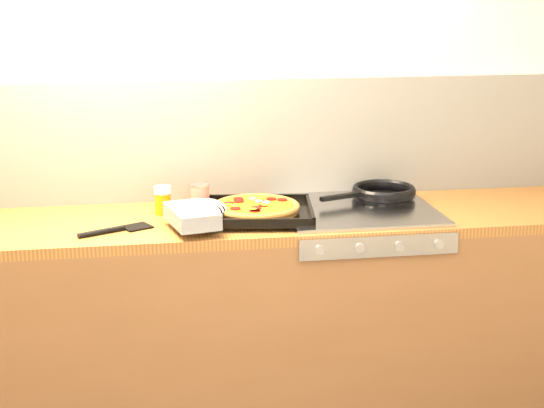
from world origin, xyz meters
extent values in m
plane|color=#BEB2A0|center=(0.00, 1.40, 1.25)|extent=(3.20, 0.00, 3.20)
cube|color=silver|center=(0.00, 1.39, 1.15)|extent=(3.20, 0.02, 0.50)
cube|color=brown|center=(0.00, 1.10, 0.43)|extent=(3.20, 0.60, 0.86)
cube|color=olive|center=(0.00, 1.10, 0.88)|extent=(3.20, 0.60, 0.04)
cube|color=#A1A2A7|center=(0.45, 0.80, 0.85)|extent=(0.60, 0.03, 0.08)
cylinder|color=#A5A5AA|center=(0.23, 0.78, 0.85)|extent=(0.04, 0.02, 0.04)
cylinder|color=#A5A5AA|center=(0.38, 0.78, 0.85)|extent=(0.04, 0.02, 0.04)
cylinder|color=#A5A5AA|center=(0.53, 0.78, 0.85)|extent=(0.04, 0.02, 0.04)
cylinder|color=#A5A5AA|center=(0.67, 0.78, 0.85)|extent=(0.04, 0.02, 0.04)
cube|color=#A1A2A7|center=(0.45, 1.10, 0.91)|extent=(0.60, 0.56, 0.02)
cube|color=black|center=(0.03, 1.05, 0.92)|extent=(0.48, 0.43, 0.01)
cube|color=black|center=(0.06, 1.23, 0.94)|extent=(0.43, 0.07, 0.02)
cube|color=black|center=(0.01, 0.87, 0.94)|extent=(0.43, 0.07, 0.02)
cube|color=black|center=(0.24, 1.03, 0.94)|extent=(0.06, 0.37, 0.02)
cube|color=black|center=(-0.17, 1.08, 0.94)|extent=(0.06, 0.37, 0.02)
cylinder|color=#9E672E|center=(0.03, 1.05, 0.94)|extent=(0.36, 0.36, 0.02)
torus|color=#9E672E|center=(0.03, 1.05, 0.95)|extent=(0.38, 0.38, 0.03)
cylinder|color=#C28017|center=(0.03, 1.05, 0.95)|extent=(0.32, 0.32, 0.01)
cylinder|color=maroon|center=(0.06, 1.03, 0.96)|extent=(0.04, 0.04, 0.01)
cylinder|color=maroon|center=(-0.02, 1.15, 0.96)|extent=(0.04, 0.04, 0.01)
cylinder|color=maroon|center=(0.01, 0.96, 0.96)|extent=(0.04, 0.04, 0.01)
cylinder|color=maroon|center=(-0.07, 1.08, 0.96)|extent=(0.04, 0.04, 0.01)
cylinder|color=maroon|center=(0.10, 1.12, 0.96)|extent=(0.04, 0.04, 0.01)
cylinder|color=maroon|center=(0.05, 1.10, 0.96)|extent=(0.04, 0.04, 0.01)
cylinder|color=maroon|center=(-0.05, 1.00, 0.96)|extent=(0.04, 0.04, 0.01)
cylinder|color=maroon|center=(0.14, 1.10, 0.96)|extent=(0.04, 0.04, 0.01)
cylinder|color=maroon|center=(0.02, 0.96, 0.96)|extent=(0.04, 0.04, 0.01)
cylinder|color=maroon|center=(0.03, 1.00, 0.96)|extent=(0.04, 0.04, 0.01)
cylinder|color=maroon|center=(-0.03, 1.11, 0.96)|extent=(0.04, 0.04, 0.01)
ellipsoid|color=orange|center=(-0.05, 1.05, 0.96)|extent=(0.04, 0.03, 0.01)
ellipsoid|color=orange|center=(-0.07, 1.06, 0.96)|extent=(0.04, 0.03, 0.01)
ellipsoid|color=orange|center=(0.03, 1.11, 0.96)|extent=(0.04, 0.03, 0.01)
ellipsoid|color=orange|center=(0.03, 1.15, 0.96)|extent=(0.04, 0.03, 0.01)
ellipsoid|color=orange|center=(0.01, 0.98, 0.96)|extent=(0.04, 0.03, 0.01)
ellipsoid|color=orange|center=(0.07, 1.03, 0.96)|extent=(0.04, 0.03, 0.01)
ellipsoid|color=orange|center=(0.06, 1.05, 0.96)|extent=(0.04, 0.03, 0.01)
ellipsoid|color=orange|center=(-0.05, 1.04, 0.96)|extent=(0.04, 0.03, 0.01)
ellipsoid|color=orange|center=(0.05, 1.13, 0.96)|extent=(0.04, 0.03, 0.01)
ellipsoid|color=silver|center=(0.03, 1.14, 0.96)|extent=(0.04, 0.04, 0.01)
ellipsoid|color=silver|center=(0.05, 1.10, 0.96)|extent=(0.04, 0.04, 0.01)
ellipsoid|color=silver|center=(0.08, 1.07, 0.96)|extent=(0.04, 0.04, 0.01)
cube|color=black|center=(-0.22, 0.93, 0.96)|extent=(0.20, 0.28, 0.06)
ellipsoid|color=black|center=(-0.16, 1.04, 0.96)|extent=(0.17, 0.17, 0.06)
cylinder|color=black|center=(-0.14, 0.95, 0.96)|extent=(0.11, 0.12, 0.06)
cylinder|color=black|center=(0.59, 1.23, 0.92)|extent=(0.31, 0.31, 0.01)
torus|color=black|center=(0.59, 1.23, 0.94)|extent=(0.34, 0.34, 0.03)
cube|color=black|center=(0.39, 1.15, 0.95)|extent=(0.19, 0.09, 0.02)
cylinder|color=#AC170D|center=(-0.17, 1.21, 0.95)|extent=(0.09, 0.09, 0.10)
cylinder|color=#B2B2B7|center=(-0.17, 1.21, 1.01)|extent=(0.09, 0.09, 0.01)
cylinder|color=#B2B2B7|center=(-0.17, 1.21, 0.90)|extent=(0.09, 0.09, 0.01)
cylinder|color=orange|center=(-0.32, 1.19, 0.94)|extent=(0.07, 0.07, 0.08)
cylinder|color=silver|center=(-0.32, 1.19, 1.00)|extent=(0.07, 0.07, 0.03)
cylinder|color=#9F6743|center=(0.08, 1.30, 0.91)|extent=(0.26, 0.05, 0.02)
ellipsoid|color=#9F6743|center=(0.21, 1.28, 0.91)|extent=(0.06, 0.05, 0.02)
cube|color=black|center=(-0.42, 1.01, 0.90)|extent=(0.13, 0.12, 0.01)
cylinder|color=black|center=(-0.55, 0.94, 0.91)|extent=(0.17, 0.10, 0.02)
camera|label=1|loc=(-0.41, -2.00, 1.78)|focal=55.00mm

